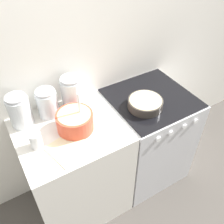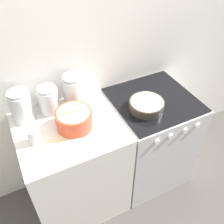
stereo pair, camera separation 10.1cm
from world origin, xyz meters
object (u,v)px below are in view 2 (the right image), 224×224
mixing_bowl (74,118)px  storage_jar_middle (49,101)px  tin_can (34,136)px  storage_jar_left (21,108)px  storage_jar_right (74,92)px  baking_pan (147,105)px  stove (148,139)px

mixing_bowl → storage_jar_middle: mixing_bowl is taller
storage_jar_middle → tin_can: size_ratio=1.93×
storage_jar_left → storage_jar_right: 0.39m
baking_pan → storage_jar_left: (-0.84, 0.29, 0.07)m
storage_jar_middle → storage_jar_right: storage_jar_right is taller
storage_jar_middle → storage_jar_right: 0.19m
mixing_bowl → baking_pan: bearing=-6.3°
stove → baking_pan: size_ratio=3.49×
baking_pan → storage_jar_left: size_ratio=1.10×
storage_jar_left → mixing_bowl: bearing=-38.2°
mixing_bowl → tin_can: size_ratio=2.58×
storage_jar_right → storage_jar_left: bearing=180.0°
tin_can → storage_jar_left: bearing=94.2°
storage_jar_right → tin_can: size_ratio=2.28×
mixing_bowl → storage_jar_right: bearing=69.0°
storage_jar_middle → storage_jar_left: bearing=180.0°
baking_pan → storage_jar_right: size_ratio=1.06×
stove → baking_pan: baking_pan is taller
mixing_bowl → tin_can: (-0.28, -0.02, -0.02)m
storage_jar_left → tin_can: 0.26m
storage_jar_left → baking_pan: bearing=-19.2°
mixing_bowl → storage_jar_left: size_ratio=1.18×
stove → baking_pan: bearing=-147.8°
stove → storage_jar_right: (-0.57, 0.22, 0.57)m
storage_jar_middle → storage_jar_right: (0.19, 0.00, 0.02)m
stove → storage_jar_right: size_ratio=3.69×
stove → tin_can: 1.07m
storage_jar_left → storage_jar_middle: storage_jar_left is taller
mixing_bowl → storage_jar_right: (0.09, 0.23, 0.03)m
storage_jar_left → storage_jar_middle: bearing=-0.0°
baking_pan → tin_can: size_ratio=2.41×
storage_jar_middle → tin_can: (-0.18, -0.25, -0.04)m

